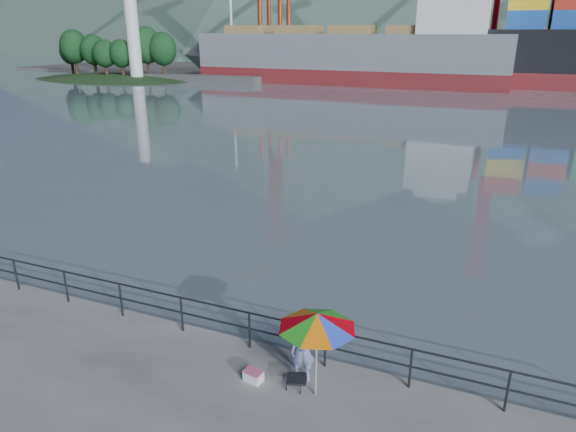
# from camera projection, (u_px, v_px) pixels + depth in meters

# --- Properties ---
(harbor_water) EXTENTS (500.00, 280.00, 0.00)m
(harbor_water) POSITION_uv_depth(u_px,v_px,m) (483.00, 63.00, 124.63)
(harbor_water) COLOR slate
(harbor_water) RESTS_ON ground
(far_dock) EXTENTS (200.00, 40.00, 0.40)m
(far_dock) POSITION_uv_depth(u_px,v_px,m) (533.00, 76.00, 88.93)
(far_dock) COLOR #514F4C
(far_dock) RESTS_ON ground
(guardrail) EXTENTS (22.00, 0.06, 1.03)m
(guardrail) POSITION_uv_depth(u_px,v_px,m) (215.00, 321.00, 13.19)
(guardrail) COLOR #2D3033
(guardrail) RESTS_ON ground
(lighthouse_islet) EXTENTS (48.00, 26.40, 19.20)m
(lighthouse_islet) POSITION_uv_depth(u_px,v_px,m) (112.00, 76.00, 85.45)
(lighthouse_islet) COLOR #263F1E
(lighthouse_islet) RESTS_ON ground
(fisherman) EXTENTS (0.67, 0.55, 1.56)m
(fisherman) POSITION_uv_depth(u_px,v_px,m) (303.00, 350.00, 11.57)
(fisherman) COLOR navy
(fisherman) RESTS_ON ground
(beach_umbrella) EXTENTS (1.80, 1.80, 2.06)m
(beach_umbrella) POSITION_uv_depth(u_px,v_px,m) (317.00, 321.00, 10.67)
(beach_umbrella) COLOR white
(beach_umbrella) RESTS_ON ground
(folding_stool) EXTENTS (0.53, 0.53, 0.27)m
(folding_stool) POSITION_uv_depth(u_px,v_px,m) (296.00, 383.00, 11.48)
(folding_stool) COLOR black
(folding_stool) RESTS_ON ground
(cooler_bag) EXTENTS (0.45, 0.34, 0.24)m
(cooler_bag) POSITION_uv_depth(u_px,v_px,m) (253.00, 376.00, 11.73)
(cooler_bag) COLOR silver
(cooler_bag) RESTS_ON ground
(fishing_rod) EXTENTS (0.57, 1.74, 1.28)m
(fishing_rod) POSITION_uv_depth(u_px,v_px,m) (306.00, 351.00, 12.85)
(fishing_rod) COLOR black
(fishing_rod) RESTS_ON ground
(bulk_carrier) EXTENTS (46.58, 8.06, 14.50)m
(bulk_carrier) POSITION_uv_depth(u_px,v_px,m) (360.00, 54.00, 76.23)
(bulk_carrier) COLOR maroon
(bulk_carrier) RESTS_ON ground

